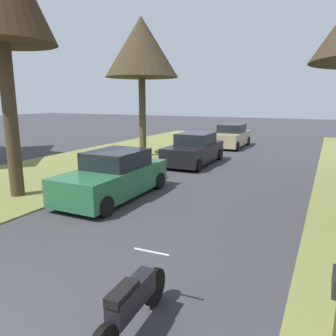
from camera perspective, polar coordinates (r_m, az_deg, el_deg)
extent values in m
cylinder|color=#473623|center=(11.81, -26.00, 7.17)|extent=(0.45, 0.45, 4.90)
cylinder|color=#473623|center=(11.48, -26.00, 22.44)|extent=(0.46, 1.38, 1.34)
cylinder|color=#473623|center=(12.69, -26.91, 20.82)|extent=(1.21, 1.23, 1.18)
cylinder|color=#4B412C|center=(18.66, -4.53, 8.89)|extent=(0.38, 0.38, 4.41)
cone|color=#3C311F|center=(18.85, -4.73, 20.53)|extent=(4.04, 4.04, 3.20)
cylinder|color=#4B412C|center=(18.82, -3.24, 17.50)|extent=(0.83, 0.90, 1.31)
cylinder|color=#4B412C|center=(19.10, -5.95, 17.07)|extent=(0.42, 1.24, 1.13)
cube|color=#28663D|center=(10.99, -9.61, -2.17)|extent=(1.89, 4.43, 0.85)
cube|color=black|center=(11.02, -9.08, 1.64)|extent=(1.63, 2.05, 0.56)
cylinder|color=black|center=(9.30, -11.01, -6.70)|extent=(0.21, 0.60, 0.60)
cylinder|color=black|center=(10.39, -18.77, -5.13)|extent=(0.21, 0.60, 0.60)
cylinder|color=black|center=(11.99, -1.60, -2.25)|extent=(0.21, 0.60, 0.60)
cylinder|color=black|center=(12.86, -8.51, -1.40)|extent=(0.21, 0.60, 0.60)
cube|color=black|center=(16.62, 4.59, 2.73)|extent=(1.89, 4.43, 0.85)
cube|color=black|center=(16.72, 4.91, 5.22)|extent=(1.63, 2.05, 0.56)
cylinder|color=black|center=(14.85, 5.40, 0.47)|extent=(0.21, 0.60, 0.60)
cylinder|color=black|center=(15.52, -0.63, 1.03)|extent=(0.21, 0.60, 0.60)
cylinder|color=black|center=(17.93, 9.08, 2.36)|extent=(0.21, 0.60, 0.60)
cylinder|color=black|center=(18.49, 3.91, 2.77)|extent=(0.21, 0.60, 0.60)
cube|color=tan|center=(23.12, 11.00, 5.14)|extent=(1.89, 4.43, 0.85)
cube|color=black|center=(23.26, 11.21, 6.92)|extent=(1.63, 2.05, 0.56)
cylinder|color=black|center=(21.36, 12.09, 3.76)|extent=(0.21, 0.60, 0.60)
cylinder|color=black|center=(21.83, 7.64, 4.09)|extent=(0.21, 0.60, 0.60)
cylinder|color=black|center=(24.55, 13.93, 4.71)|extent=(0.21, 0.60, 0.60)
cylinder|color=black|center=(24.96, 10.02, 4.99)|extent=(0.21, 0.60, 0.60)
cylinder|color=black|center=(5.51, -2.35, -20.25)|extent=(0.14, 0.60, 0.60)
cube|color=black|center=(4.82, -6.37, -21.56)|extent=(0.30, 1.03, 0.36)
cube|color=black|center=(4.53, -8.09, -20.98)|extent=(0.25, 0.57, 0.12)
cylinder|color=#9EA0A5|center=(5.12, -2.92, -14.62)|extent=(0.60, 0.08, 0.04)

